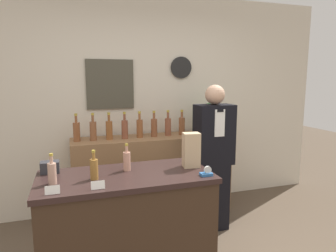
# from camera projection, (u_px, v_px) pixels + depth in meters

# --- Properties ---
(back_wall) EXTENTS (5.20, 0.09, 2.70)m
(back_wall) POSITION_uv_depth(u_px,v_px,m) (138.00, 103.00, 3.80)
(back_wall) COLOR beige
(back_wall) RESTS_ON ground_plane
(back_shelf) EXTENTS (1.91, 0.48, 0.97)m
(back_shelf) POSITION_uv_depth(u_px,v_px,m) (153.00, 175.00, 3.69)
(back_shelf) COLOR #8E6642
(back_shelf) RESTS_ON ground_plane
(display_counter) EXTENTS (1.30, 0.63, 0.94)m
(display_counter) POSITION_uv_depth(u_px,v_px,m) (127.00, 232.00, 2.35)
(display_counter) COLOR #382619
(display_counter) RESTS_ON ground_plane
(shopkeeper) EXTENTS (0.40, 0.25, 1.60)m
(shopkeeper) POSITION_uv_depth(u_px,v_px,m) (213.00, 159.00, 3.27)
(shopkeeper) COLOR black
(shopkeeper) RESTS_ON ground_plane
(potted_plant) EXTENTS (0.31, 0.31, 0.39)m
(potted_plant) POSITION_uv_depth(u_px,v_px,m) (211.00, 116.00, 3.82)
(potted_plant) COLOR #9E998E
(potted_plant) RESTS_ON back_shelf
(paper_bag) EXTENTS (0.15, 0.12, 0.28)m
(paper_bag) POSITION_uv_depth(u_px,v_px,m) (191.00, 150.00, 2.45)
(paper_bag) COLOR tan
(paper_bag) RESTS_ON display_counter
(tape_dispenser) EXTENTS (0.09, 0.06, 0.07)m
(tape_dispenser) POSITION_uv_depth(u_px,v_px,m) (207.00, 173.00, 2.24)
(tape_dispenser) COLOR #2D66A8
(tape_dispenser) RESTS_ON display_counter
(price_card_left) EXTENTS (0.09, 0.02, 0.06)m
(price_card_left) POSITION_uv_depth(u_px,v_px,m) (52.00, 190.00, 1.88)
(price_card_left) COLOR white
(price_card_left) RESTS_ON display_counter
(price_card_right) EXTENTS (0.09, 0.02, 0.06)m
(price_card_right) POSITION_uv_depth(u_px,v_px,m) (98.00, 185.00, 1.97)
(price_card_right) COLOR white
(price_card_right) RESTS_ON display_counter
(gift_box) EXTENTS (0.14, 0.10, 0.09)m
(gift_box) POSITION_uv_depth(u_px,v_px,m) (50.00, 167.00, 2.31)
(gift_box) COLOR #2D2D33
(gift_box) RESTS_ON display_counter
(counter_bottle_0) EXTENTS (0.06, 0.06, 0.22)m
(counter_bottle_0) POSITION_uv_depth(u_px,v_px,m) (52.00, 173.00, 2.05)
(counter_bottle_0) COLOR tan
(counter_bottle_0) RESTS_ON display_counter
(counter_bottle_1) EXTENTS (0.06, 0.06, 0.22)m
(counter_bottle_1) POSITION_uv_depth(u_px,v_px,m) (94.00, 168.00, 2.15)
(counter_bottle_1) COLOR olive
(counter_bottle_1) RESTS_ON display_counter
(counter_bottle_2) EXTENTS (0.06, 0.06, 0.22)m
(counter_bottle_2) POSITION_uv_depth(u_px,v_px,m) (127.00, 160.00, 2.36)
(counter_bottle_2) COLOR tan
(counter_bottle_2) RESTS_ON display_counter
(shelf_bottle_0) EXTENTS (0.08, 0.08, 0.31)m
(shelf_bottle_0) POSITION_uv_depth(u_px,v_px,m) (77.00, 131.00, 3.33)
(shelf_bottle_0) COLOR brown
(shelf_bottle_0) RESTS_ON back_shelf
(shelf_bottle_1) EXTENTS (0.08, 0.08, 0.31)m
(shelf_bottle_1) POSITION_uv_depth(u_px,v_px,m) (93.00, 130.00, 3.38)
(shelf_bottle_1) COLOR brown
(shelf_bottle_1) RESTS_ON back_shelf
(shelf_bottle_2) EXTENTS (0.08, 0.08, 0.31)m
(shelf_bottle_2) POSITION_uv_depth(u_px,v_px,m) (109.00, 129.00, 3.43)
(shelf_bottle_2) COLOR brown
(shelf_bottle_2) RESTS_ON back_shelf
(shelf_bottle_3) EXTENTS (0.08, 0.08, 0.31)m
(shelf_bottle_3) POSITION_uv_depth(u_px,v_px,m) (125.00, 129.00, 3.49)
(shelf_bottle_3) COLOR brown
(shelf_bottle_3) RESTS_ON back_shelf
(shelf_bottle_4) EXTENTS (0.08, 0.08, 0.31)m
(shelf_bottle_4) POSITION_uv_depth(u_px,v_px,m) (140.00, 128.00, 3.55)
(shelf_bottle_4) COLOR brown
(shelf_bottle_4) RESTS_ON back_shelf
(shelf_bottle_5) EXTENTS (0.08, 0.08, 0.31)m
(shelf_bottle_5) POSITION_uv_depth(u_px,v_px,m) (154.00, 127.00, 3.61)
(shelf_bottle_5) COLOR brown
(shelf_bottle_5) RESTS_ON back_shelf
(shelf_bottle_6) EXTENTS (0.08, 0.08, 0.31)m
(shelf_bottle_6) POSITION_uv_depth(u_px,v_px,m) (168.00, 126.00, 3.67)
(shelf_bottle_6) COLOR brown
(shelf_bottle_6) RESTS_ON back_shelf
(shelf_bottle_7) EXTENTS (0.08, 0.08, 0.31)m
(shelf_bottle_7) POSITION_uv_depth(u_px,v_px,m) (182.00, 125.00, 3.72)
(shelf_bottle_7) COLOR brown
(shelf_bottle_7) RESTS_ON back_shelf
(shelf_bottle_8) EXTENTS (0.08, 0.08, 0.31)m
(shelf_bottle_8) POSITION_uv_depth(u_px,v_px,m) (196.00, 125.00, 3.76)
(shelf_bottle_8) COLOR brown
(shelf_bottle_8) RESTS_ON back_shelf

